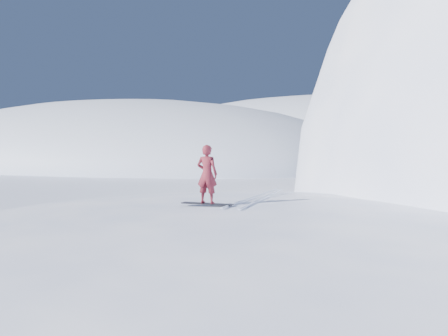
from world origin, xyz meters
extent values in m
plane|color=white|center=(0.00, 0.00, 0.00)|extent=(400.00, 400.00, 0.00)
ellipsoid|color=white|center=(1.00, 3.00, 0.00)|extent=(36.00, 28.00, 4.80)
ellipsoid|color=white|center=(-70.00, 60.00, 0.00)|extent=(120.00, 70.00, 28.00)
ellipsoid|color=white|center=(-40.00, 110.00, 0.00)|extent=(140.00, 90.00, 36.00)
ellipsoid|color=white|center=(-4.00, -2.00, 0.00)|extent=(6.00, 5.40, 0.80)
ellipsoid|color=white|center=(-2.00, 6.00, 0.00)|extent=(7.00, 6.30, 1.00)
cube|color=black|center=(-2.55, 1.69, 2.41)|extent=(1.72, 0.64, 0.03)
imported|color=maroon|center=(-2.55, 1.69, 3.35)|extent=(0.75, 0.56, 1.85)
cube|color=silver|center=(-2.21, 4.15, 2.42)|extent=(1.07, 5.92, 0.04)
cube|color=silver|center=(-1.81, 4.15, 2.42)|extent=(1.43, 5.85, 0.04)
camera|label=1|loc=(5.19, -9.58, 4.26)|focal=35.00mm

